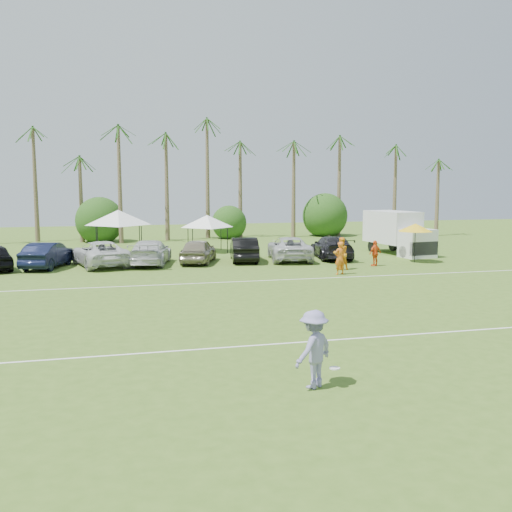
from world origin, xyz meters
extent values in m
plane|color=#40601C|center=(0.00, 0.00, 0.00)|extent=(120.00, 120.00, 0.00)
cube|color=white|center=(0.00, 2.00, 0.01)|extent=(80.00, 0.10, 0.01)
cube|color=white|center=(0.00, 14.00, 0.01)|extent=(80.00, 0.10, 0.01)
cone|color=brown|center=(-12.00, 38.00, 5.00)|extent=(0.44, 0.44, 10.00)
cone|color=brown|center=(-8.00, 38.00, 5.50)|extent=(0.44, 0.44, 11.00)
cone|color=brown|center=(-4.00, 38.00, 4.00)|extent=(0.44, 0.44, 8.00)
cone|color=brown|center=(0.00, 38.00, 4.50)|extent=(0.44, 0.44, 9.00)
cone|color=brown|center=(4.00, 38.00, 5.00)|extent=(0.44, 0.44, 10.00)
cone|color=brown|center=(8.00, 38.00, 5.50)|extent=(0.44, 0.44, 11.00)
cone|color=brown|center=(13.00, 38.00, 4.00)|extent=(0.44, 0.44, 8.00)
cone|color=brown|center=(18.00, 38.00, 4.50)|extent=(0.44, 0.44, 9.00)
cone|color=brown|center=(23.00, 38.00, 5.00)|extent=(0.44, 0.44, 10.00)
cone|color=brown|center=(27.00, 38.00, 5.50)|extent=(0.44, 0.44, 11.00)
cylinder|color=brown|center=(-6.00, 39.00, 0.70)|extent=(0.30, 0.30, 1.40)
sphere|color=#1A4212|center=(-6.00, 39.00, 1.80)|extent=(4.00, 4.00, 4.00)
cylinder|color=brown|center=(6.00, 39.00, 0.70)|extent=(0.30, 0.30, 1.40)
sphere|color=#1A4212|center=(6.00, 39.00, 1.80)|extent=(4.00, 4.00, 4.00)
cylinder|color=brown|center=(16.00, 39.00, 0.70)|extent=(0.30, 0.30, 1.40)
sphere|color=#1A4212|center=(16.00, 39.00, 1.80)|extent=(4.00, 4.00, 4.00)
imported|color=orange|center=(7.69, 15.05, 0.95)|extent=(0.78, 0.61, 1.89)
imported|color=orange|center=(8.47, 16.79, 0.98)|extent=(0.96, 0.75, 1.96)
imported|color=#F45B1B|center=(11.19, 17.74, 0.82)|extent=(1.03, 0.71, 1.63)
cube|color=silver|center=(15.60, 24.02, 1.96)|extent=(2.97, 4.68, 2.39)
cube|color=silver|center=(16.02, 21.00, 1.00)|extent=(2.41, 2.00, 2.01)
cube|color=black|center=(16.12, 20.29, 0.72)|extent=(2.22, 0.58, 0.96)
cube|color=#E5590C|center=(16.79, 24.19, 1.53)|extent=(0.23, 1.52, 0.86)
cylinder|color=black|center=(15.05, 21.05, 0.43)|extent=(0.40, 0.89, 0.86)
cylinder|color=black|center=(16.94, 21.32, 0.43)|extent=(0.40, 0.89, 0.86)
cylinder|color=black|center=(14.50, 25.03, 0.43)|extent=(0.40, 0.89, 0.86)
cylinder|color=black|center=(16.39, 25.29, 0.43)|extent=(0.40, 0.89, 0.86)
cylinder|color=black|center=(-6.01, 26.08, 1.10)|extent=(0.06, 0.06, 2.20)
cylinder|color=black|center=(-2.90, 26.08, 1.10)|extent=(0.06, 0.06, 2.20)
cylinder|color=black|center=(-6.01, 29.19, 1.10)|extent=(0.06, 0.06, 2.20)
cylinder|color=black|center=(-2.90, 29.19, 1.10)|extent=(0.06, 0.06, 2.20)
pyramid|color=white|center=(-4.45, 27.63, 3.31)|extent=(4.76, 4.76, 1.10)
cylinder|color=black|center=(0.84, 26.77, 0.94)|extent=(0.06, 0.06, 1.89)
cylinder|color=black|center=(3.47, 26.77, 0.94)|extent=(0.06, 0.06, 1.89)
cylinder|color=black|center=(0.84, 29.40, 0.94)|extent=(0.06, 0.06, 1.89)
cylinder|color=black|center=(3.47, 29.40, 0.94)|extent=(0.06, 0.06, 1.89)
pyramid|color=white|center=(2.16, 28.09, 2.83)|extent=(4.07, 4.07, 0.94)
cylinder|color=black|center=(14.48, 18.67, 1.16)|extent=(0.05, 0.05, 2.32)
cone|color=yellow|center=(14.48, 18.67, 2.32)|extent=(2.32, 2.32, 0.53)
imported|color=#857FB5|center=(-0.05, -2.00, 0.99)|extent=(1.47, 1.31, 1.97)
cylinder|color=white|center=(0.45, -2.18, 0.51)|extent=(0.27, 0.27, 0.03)
imported|color=black|center=(-8.81, 21.92, 0.80)|extent=(3.00, 5.13, 1.60)
imported|color=silver|center=(-5.69, 21.95, 0.80)|extent=(4.04, 6.24, 1.60)
imported|color=silver|center=(-2.57, 21.87, 0.80)|extent=(3.37, 5.86, 1.60)
imported|color=gray|center=(0.55, 21.96, 0.80)|extent=(3.30, 5.05, 1.60)
imported|color=black|center=(3.67, 22.11, 0.80)|extent=(2.41, 5.05, 1.60)
imported|color=silver|center=(6.80, 21.81, 0.80)|extent=(3.65, 6.14, 1.60)
imported|color=black|center=(9.92, 21.91, 0.80)|extent=(3.10, 5.80, 1.60)
camera|label=1|loc=(-4.83, -15.08, 5.04)|focal=40.00mm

